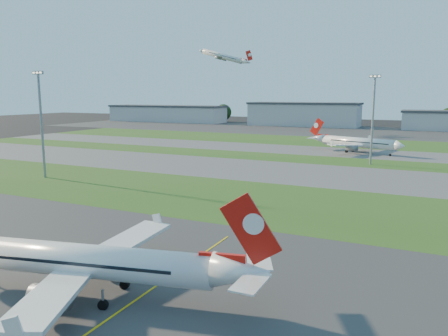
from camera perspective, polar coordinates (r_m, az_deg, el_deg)
The scene contains 18 objects.
ground at distance 44.11m, azimuth -23.77°, elevation -18.67°, with size 700.00×700.00×0.00m, color black.
apron_near at distance 44.10m, azimuth -23.77°, elevation -18.67°, with size 300.00×70.00×0.01m, color #333335.
grass_strip_a at distance 84.98m, azimuth 3.68°, elevation -4.25°, with size 300.00×34.00×0.01m, color #2A541C.
taxiway_a at distance 115.65m, azimuth 9.75°, elevation -0.66°, with size 300.00×32.00×0.01m, color #515154.
grass_strip_b at distance 139.59m, azimuth 12.54°, elevation 1.00°, with size 300.00×18.00×0.01m, color #2A541C.
taxiway_b at distance 160.93m, azimuth 14.30°, elevation 2.05°, with size 300.00×26.00×0.01m, color #515154.
grass_strip_c at distance 193.21m, azimuth 16.21°, elevation 3.18°, with size 300.00×40.00×0.01m, color #2A541C.
apron_far at distance 252.39m, azimuth 18.44°, elevation 4.49°, with size 400.00×80.00×0.01m, color #333335.
airliner_parked at distance 46.95m, azimuth -17.39°, elevation -11.65°, with size 32.77×27.50×10.36m.
airliner_taxiing at distance 159.91m, azimuth 17.03°, elevation 3.19°, with size 32.08×27.10×10.40m.
airliner_departing at distance 256.31m, azimuth -0.16°, elevation 14.38°, with size 29.83×25.16×9.33m.
light_mast_west at distance 114.91m, azimuth -22.79°, elevation 6.11°, with size 3.20×0.70×25.80m.
light_mast_centre at distance 133.73m, azimuth 18.89°, elevation 6.73°, with size 3.20×0.70×25.80m.
hangar_far_west at distance 333.14m, azimuth -7.49°, elevation 7.07°, with size 91.80×23.00×12.20m.
hangar_west at distance 289.98m, azimuth 10.36°, elevation 6.93°, with size 71.40×23.00×15.20m.
tree_far_west at distance 366.66m, azimuth -11.69°, elevation 7.23°, with size 11.00×11.00×12.00m.
tree_west at distance 326.71m, azimuth -0.09°, elevation 7.28°, with size 12.10×12.10×13.20m.
tree_mid_west at distance 295.41m, azimuth 15.63°, elevation 6.43°, with size 9.90×9.90×10.80m.
Camera 1 is at (30.36, -24.73, 20.29)m, focal length 35.00 mm.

